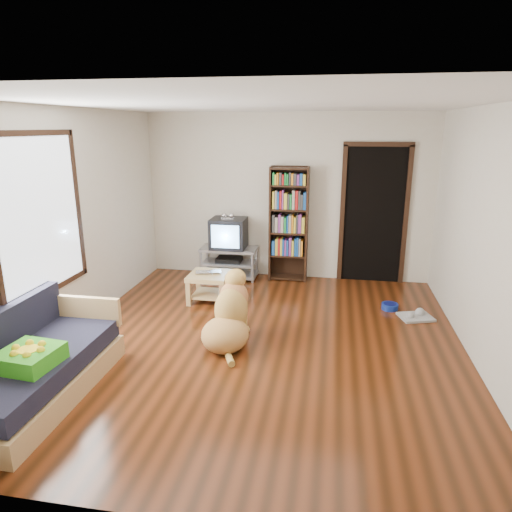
% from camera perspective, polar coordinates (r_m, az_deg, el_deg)
% --- Properties ---
extents(ground, '(5.00, 5.00, 0.00)m').
position_cam_1_polar(ground, '(5.30, 0.74, -10.84)').
color(ground, '#58250F').
rests_on(ground, ground).
extents(ceiling, '(5.00, 5.00, 0.00)m').
position_cam_1_polar(ceiling, '(4.74, 0.86, 18.53)').
color(ceiling, white).
rests_on(ceiling, ground).
extents(wall_back, '(4.50, 0.00, 4.50)m').
position_cam_1_polar(wall_back, '(7.29, 3.91, 7.32)').
color(wall_back, beige).
rests_on(wall_back, ground).
extents(wall_front, '(4.50, 0.00, 4.50)m').
position_cam_1_polar(wall_front, '(2.54, -8.23, -9.51)').
color(wall_front, beige).
rests_on(wall_front, ground).
extents(wall_left, '(0.00, 5.00, 5.00)m').
position_cam_1_polar(wall_left, '(5.65, -22.41, 3.65)').
color(wall_left, beige).
rests_on(wall_left, ground).
extents(wall_right, '(0.00, 5.00, 5.00)m').
position_cam_1_polar(wall_right, '(5.03, 27.03, 1.71)').
color(wall_right, beige).
rests_on(wall_right, ground).
extents(green_cushion, '(0.49, 0.49, 0.15)m').
position_cam_1_polar(green_cushion, '(4.40, -26.46, -11.28)').
color(green_cushion, green).
rests_on(green_cushion, sofa).
extents(laptop, '(0.41, 0.32, 0.03)m').
position_cam_1_polar(laptop, '(6.38, -5.95, -2.18)').
color(laptop, silver).
rests_on(laptop, coffee_table).
extents(dog_bowl, '(0.22, 0.22, 0.08)m').
position_cam_1_polar(dog_bowl, '(6.45, 16.38, -6.07)').
color(dog_bowl, navy).
rests_on(dog_bowl, ground).
extents(grey_rag, '(0.48, 0.42, 0.03)m').
position_cam_1_polar(grey_rag, '(6.28, 19.34, -7.21)').
color(grey_rag, '#A5A5A5').
rests_on(grey_rag, ground).
extents(window, '(0.03, 1.46, 1.70)m').
position_cam_1_polar(window, '(5.20, -25.36, 4.59)').
color(window, white).
rests_on(window, wall_left).
extents(doorway, '(1.03, 0.05, 2.19)m').
position_cam_1_polar(doorway, '(7.29, 14.52, 5.40)').
color(doorway, black).
rests_on(doorway, wall_back).
extents(tv_stand, '(0.90, 0.45, 0.50)m').
position_cam_1_polar(tv_stand, '(7.42, -3.37, -0.68)').
color(tv_stand, '#99999E').
rests_on(tv_stand, ground).
extents(crt_tv, '(0.55, 0.52, 0.58)m').
position_cam_1_polar(crt_tv, '(7.32, -3.39, 2.93)').
color(crt_tv, black).
rests_on(crt_tv, tv_stand).
extents(bookshelf, '(0.60, 0.30, 1.80)m').
position_cam_1_polar(bookshelf, '(7.18, 4.13, 4.76)').
color(bookshelf, black).
rests_on(bookshelf, ground).
extents(sofa, '(0.80, 1.80, 0.80)m').
position_cam_1_polar(sofa, '(4.71, -26.01, -12.64)').
color(sofa, tan).
rests_on(sofa, ground).
extents(coffee_table, '(0.55, 0.55, 0.40)m').
position_cam_1_polar(coffee_table, '(6.45, -5.84, -3.23)').
color(coffee_table, tan).
rests_on(coffee_table, ground).
extents(dog, '(0.59, 1.04, 0.84)m').
position_cam_1_polar(dog, '(5.19, -3.34, -7.66)').
color(dog, '#BA7A47').
rests_on(dog, ground).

